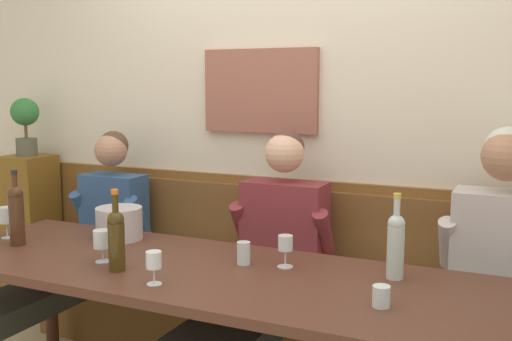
{
  "coord_description": "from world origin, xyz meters",
  "views": [
    {
      "loc": [
        1.18,
        -1.98,
        1.51
      ],
      "look_at": [
        0.05,
        0.44,
        1.12
      ],
      "focal_mm": 41.86,
      "sensor_mm": 36.0,
      "label": 1
    }
  ],
  "objects_px": {
    "wall_bench": "(278,315)",
    "wine_glass_mid_right": "(6,217)",
    "wine_bottle_clear_water": "(396,243)",
    "wine_glass_right_end": "(154,261)",
    "ice_bucket": "(119,223)",
    "water_tumbler_left": "(244,253)",
    "person_right_seat": "(255,277)",
    "wine_glass_center_front": "(285,245)",
    "dining_table": "(214,286)",
    "person_center_left_seat": "(495,301)",
    "wine_bottle_green_tall": "(116,238)",
    "person_left_seat": "(71,254)",
    "potted_plant": "(25,121)",
    "water_tumbler_center": "(381,296)",
    "wine_glass_near_bucket": "(102,241)",
    "wine_bottle_amber_mid": "(16,213)"
  },
  "relations": [
    {
      "from": "dining_table",
      "to": "potted_plant",
      "type": "distance_m",
      "value": 2.01
    },
    {
      "from": "person_left_seat",
      "to": "wine_glass_center_front",
      "type": "height_order",
      "value": "person_left_seat"
    },
    {
      "from": "potted_plant",
      "to": "wine_glass_mid_right",
      "type": "bearing_deg",
      "value": -50.95
    },
    {
      "from": "ice_bucket",
      "to": "wine_bottle_amber_mid",
      "type": "relative_size",
      "value": 0.63
    },
    {
      "from": "wine_bottle_clear_water",
      "to": "wine_glass_right_end",
      "type": "xyz_separation_m",
      "value": [
        -0.83,
        -0.47,
        -0.05
      ]
    },
    {
      "from": "person_left_seat",
      "to": "ice_bucket",
      "type": "relative_size",
      "value": 5.51
    },
    {
      "from": "wall_bench",
      "to": "wine_bottle_amber_mid",
      "type": "bearing_deg",
      "value": -144.26
    },
    {
      "from": "wine_bottle_amber_mid",
      "to": "water_tumbler_center",
      "type": "distance_m",
      "value": 1.79
    },
    {
      "from": "person_left_seat",
      "to": "wine_bottle_clear_water",
      "type": "relative_size",
      "value": 3.67
    },
    {
      "from": "wine_bottle_clear_water",
      "to": "water_tumbler_center",
      "type": "distance_m",
      "value": 0.35
    },
    {
      "from": "wine_bottle_clear_water",
      "to": "water_tumbler_left",
      "type": "xyz_separation_m",
      "value": [
        -0.63,
        -0.09,
        -0.09
      ]
    },
    {
      "from": "person_left_seat",
      "to": "ice_bucket",
      "type": "height_order",
      "value": "person_left_seat"
    },
    {
      "from": "wall_bench",
      "to": "dining_table",
      "type": "relative_size",
      "value": 1.11
    },
    {
      "from": "person_center_left_seat",
      "to": "wine_bottle_green_tall",
      "type": "relative_size",
      "value": 3.86
    },
    {
      "from": "ice_bucket",
      "to": "wine_glass_mid_right",
      "type": "relative_size",
      "value": 1.45
    },
    {
      "from": "wine_bottle_green_tall",
      "to": "wine_glass_near_bucket",
      "type": "relative_size",
      "value": 2.43
    },
    {
      "from": "person_right_seat",
      "to": "person_center_left_seat",
      "type": "xyz_separation_m",
      "value": [
        1.04,
        0.03,
        0.04
      ]
    },
    {
      "from": "dining_table",
      "to": "ice_bucket",
      "type": "bearing_deg",
      "value": 160.47
    },
    {
      "from": "ice_bucket",
      "to": "wine_glass_center_front",
      "type": "height_order",
      "value": "ice_bucket"
    },
    {
      "from": "person_center_left_seat",
      "to": "wine_glass_near_bucket",
      "type": "bearing_deg",
      "value": -163.65
    },
    {
      "from": "person_center_left_seat",
      "to": "wine_bottle_clear_water",
      "type": "relative_size",
      "value": 3.83
    },
    {
      "from": "wine_glass_right_end",
      "to": "water_tumbler_left",
      "type": "distance_m",
      "value": 0.43
    },
    {
      "from": "wine_bottle_green_tall",
      "to": "potted_plant",
      "type": "xyz_separation_m",
      "value": [
        -1.42,
        0.91,
        0.39
      ]
    },
    {
      "from": "wine_bottle_green_tall",
      "to": "wine_glass_center_front",
      "type": "distance_m",
      "value": 0.71
    },
    {
      "from": "dining_table",
      "to": "wine_glass_right_end",
      "type": "height_order",
      "value": "wine_glass_right_end"
    },
    {
      "from": "dining_table",
      "to": "person_right_seat",
      "type": "height_order",
      "value": "person_right_seat"
    },
    {
      "from": "potted_plant",
      "to": "wine_glass_center_front",
      "type": "bearing_deg",
      "value": -15.67
    },
    {
      "from": "person_left_seat",
      "to": "wine_bottle_clear_water",
      "type": "xyz_separation_m",
      "value": [
        1.76,
        -0.09,
        0.29
      ]
    },
    {
      "from": "dining_table",
      "to": "wine_glass_near_bucket",
      "type": "height_order",
      "value": "wine_glass_near_bucket"
    },
    {
      "from": "wine_bottle_amber_mid",
      "to": "person_right_seat",
      "type": "bearing_deg",
      "value": 19.11
    },
    {
      "from": "wall_bench",
      "to": "wine_glass_mid_right",
      "type": "relative_size",
      "value": 18.59
    },
    {
      "from": "person_right_seat",
      "to": "wine_bottle_green_tall",
      "type": "relative_size",
      "value": 3.72
    },
    {
      "from": "wine_glass_mid_right",
      "to": "wine_bottle_green_tall",
      "type": "bearing_deg",
      "value": -12.98
    },
    {
      "from": "person_left_seat",
      "to": "potted_plant",
      "type": "distance_m",
      "value": 1.08
    },
    {
      "from": "ice_bucket",
      "to": "water_tumbler_left",
      "type": "bearing_deg",
      "value": -8.88
    },
    {
      "from": "wine_glass_mid_right",
      "to": "water_tumbler_left",
      "type": "height_order",
      "value": "wine_glass_mid_right"
    },
    {
      "from": "person_right_seat",
      "to": "wine_glass_center_front",
      "type": "xyz_separation_m",
      "value": [
        0.22,
        -0.16,
        0.22
      ]
    },
    {
      "from": "dining_table",
      "to": "wall_bench",
      "type": "bearing_deg",
      "value": 90.0
    },
    {
      "from": "person_left_seat",
      "to": "wine_glass_center_front",
      "type": "xyz_separation_m",
      "value": [
        1.31,
        -0.14,
        0.24
      ]
    },
    {
      "from": "wine_bottle_clear_water",
      "to": "wine_glass_right_end",
      "type": "bearing_deg",
      "value": -150.52
    },
    {
      "from": "ice_bucket",
      "to": "wine_glass_center_front",
      "type": "bearing_deg",
      "value": -4.86
    },
    {
      "from": "person_right_seat",
      "to": "wine_glass_mid_right",
      "type": "bearing_deg",
      "value": -166.1
    },
    {
      "from": "wine_glass_center_front",
      "to": "wine_glass_near_bucket",
      "type": "relative_size",
      "value": 0.97
    },
    {
      "from": "wine_bottle_green_tall",
      "to": "wine_glass_mid_right",
      "type": "distance_m",
      "value": 0.86
    },
    {
      "from": "wine_bottle_clear_water",
      "to": "wine_glass_near_bucket",
      "type": "distance_m",
      "value": 1.24
    },
    {
      "from": "person_center_left_seat",
      "to": "wine_glass_mid_right",
      "type": "distance_m",
      "value": 2.31
    },
    {
      "from": "potted_plant",
      "to": "dining_table",
      "type": "bearing_deg",
      "value": -22.33
    },
    {
      "from": "wall_bench",
      "to": "wine_bottle_green_tall",
      "type": "height_order",
      "value": "wine_bottle_green_tall"
    },
    {
      "from": "wall_bench",
      "to": "wine_glass_right_end",
      "type": "distance_m",
      "value": 1.11
    },
    {
      "from": "wine_bottle_clear_water",
      "to": "water_tumbler_center",
      "type": "relative_size",
      "value": 4.58
    }
  ]
}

